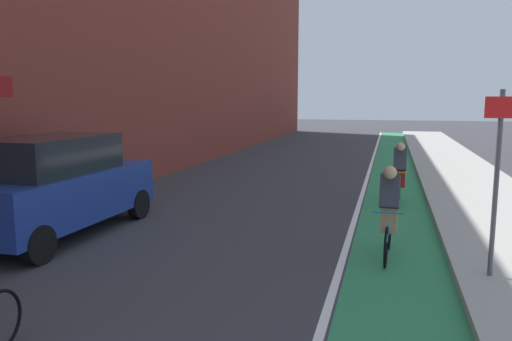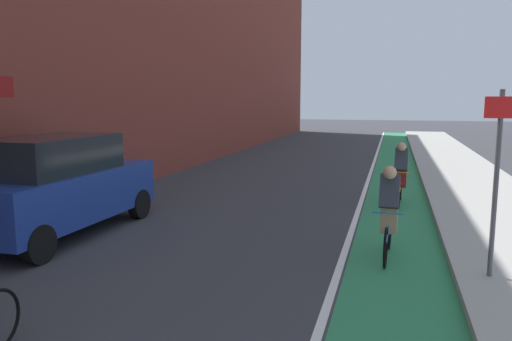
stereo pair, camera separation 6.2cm
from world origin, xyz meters
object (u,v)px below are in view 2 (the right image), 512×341
(cyclist_mid, at_px, (389,211))
(street_sign_post, at_px, (497,167))
(parked_suv_blue, at_px, (57,185))
(cyclist_trailing, at_px, (401,171))

(cyclist_mid, xyz_separation_m, street_sign_post, (1.45, -0.90, 0.93))
(parked_suv_blue, distance_m, cyclist_trailing, 8.19)
(cyclist_trailing, bearing_deg, cyclist_mid, -93.09)
(cyclist_mid, bearing_deg, street_sign_post, -31.93)
(cyclist_mid, height_order, cyclist_trailing, cyclist_trailing)
(parked_suv_blue, bearing_deg, cyclist_trailing, 36.81)
(cyclist_mid, height_order, street_sign_post, street_sign_post)
(cyclist_mid, distance_m, cyclist_trailing, 4.59)
(cyclist_mid, xyz_separation_m, cyclist_trailing, (0.25, 4.58, 0.04))
(cyclist_mid, bearing_deg, parked_suv_blue, -177.02)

